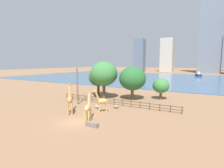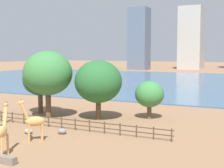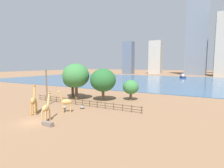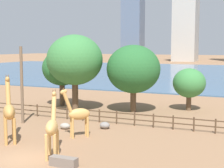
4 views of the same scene
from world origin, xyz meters
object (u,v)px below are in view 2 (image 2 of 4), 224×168
giraffe_young (34,121)px  boulder_by_pole (62,131)px  tree_left_large (98,82)px  tree_right_tall (40,80)px  tree_center_broad (48,73)px  feeding_trough (6,160)px  tree_left_small (149,94)px  boulder_near_fence (28,131)px  giraffe_companion (2,132)px

giraffe_young → boulder_by_pole: giraffe_young is taller
giraffe_young → tree_left_large: (0.46, 12.13, 2.94)m
tree_left_large → tree_right_tall: size_ratio=1.10×
tree_left_large → tree_center_broad: tree_center_broad is taller
feeding_trough → tree_left_small: (3.53, 22.08, 2.90)m
feeding_trough → tree_right_tall: (-11.79, 19.02, 4.42)m
boulder_near_fence → tree_left_small: tree_left_small is taller
boulder_near_fence → giraffe_young: bearing=-39.3°
tree_left_small → giraffe_young: bearing=-111.3°
giraffe_companion → feeding_trough: giraffe_companion is taller
giraffe_companion → feeding_trough: size_ratio=2.50×
tree_left_small → tree_center_broad: bearing=-155.5°
giraffe_young → tree_left_small: 16.84m
boulder_by_pole → tree_center_broad: size_ratio=0.11×
giraffe_companion → boulder_near_fence: size_ratio=4.67×
giraffe_companion → tree_center_broad: (-6.88, 15.28, 3.79)m
giraffe_companion → tree_center_broad: 17.18m
boulder_near_fence → tree_left_large: (2.90, 10.14, 4.62)m
boulder_near_fence → boulder_by_pole: (3.26, 1.55, 0.03)m
giraffe_companion → tree_left_large: (-0.44, 17.28, 2.80)m
tree_right_tall → feeding_trough: bearing=-58.2°
boulder_by_pole → tree_left_small: (5.28, 12.10, 2.89)m
giraffe_companion → feeding_trough: bearing=-153.0°
boulder_near_fence → tree_right_tall: (-6.79, 10.58, 4.44)m
boulder_near_fence → tree_left_large: bearing=74.0°
feeding_trough → giraffe_young: bearing=111.7°
tree_left_large → tree_center_broad: 6.81m
tree_left_large → tree_left_small: 6.85m
tree_center_broad → tree_left_small: (12.07, 5.51, -2.69)m
giraffe_companion → tree_left_large: bearing=-23.5°
tree_center_broad → tree_left_small: 13.54m
giraffe_companion → tree_left_small: size_ratio=0.91×
tree_left_large → tree_left_small: size_ratio=1.55×
boulder_by_pole → tree_left_large: 9.74m
giraffe_young → feeding_trough: bearing=66.5°
giraffe_companion → boulder_near_fence: (-3.34, 7.14, -1.82)m
feeding_trough → giraffe_companion: bearing=141.9°
giraffe_companion → giraffe_young: bearing=-15.0°
boulder_by_pole → tree_left_small: 13.51m
boulder_near_fence → tree_left_large: size_ratio=0.13×
feeding_trough → tree_center_broad: size_ratio=0.20×
giraffe_companion → tree_center_broad: bearing=-0.7°
giraffe_young → boulder_near_fence: 3.57m
boulder_by_pole → feeding_trough: bearing=-80.1°
tree_left_small → tree_right_tall: bearing=-168.7°
giraffe_young → tree_right_tall: (-9.23, 12.58, 2.77)m
feeding_trough → tree_center_broad: tree_center_broad is taller
giraffe_companion → boulder_by_pole: size_ratio=4.80×
boulder_by_pole → tree_center_broad: (-6.79, 6.59, 5.58)m
boulder_by_pole → tree_right_tall: size_ratio=0.13×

